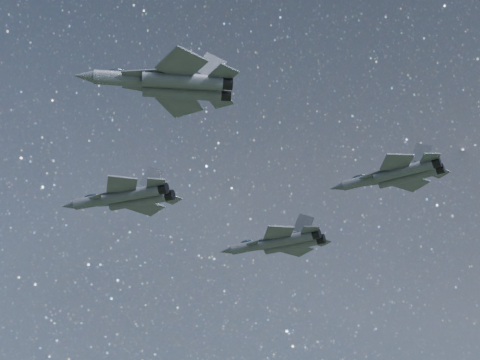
# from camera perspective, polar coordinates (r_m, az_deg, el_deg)

# --- Properties ---
(jet_lead) EXTENTS (17.84, 12.29, 4.48)m
(jet_lead) POSITION_cam_1_polar(r_m,az_deg,el_deg) (92.78, -9.71, -1.45)
(jet_lead) COLOR #373B45
(jet_left) EXTENTS (16.83, 11.36, 4.24)m
(jet_left) POSITION_cam_1_polar(r_m,az_deg,el_deg) (95.99, 3.44, -5.32)
(jet_left) COLOR #373B45
(jet_right) EXTENTS (16.51, 11.22, 4.15)m
(jet_right) POSITION_cam_1_polar(r_m,az_deg,el_deg) (66.97, -6.04, 8.21)
(jet_right) COLOR #373B45
(jet_slot) EXTENTS (15.99, 10.65, 4.06)m
(jet_slot) POSITION_cam_1_polar(r_m,az_deg,el_deg) (89.91, 13.15, 0.46)
(jet_slot) COLOR #373B45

